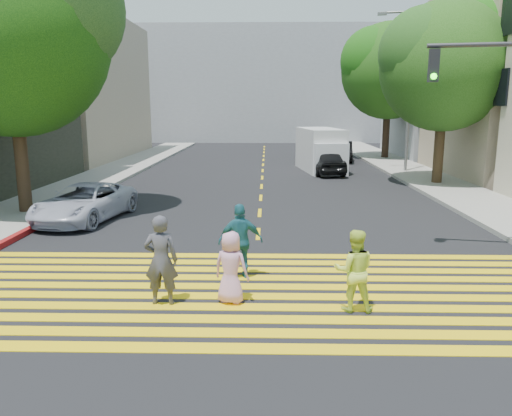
{
  "coord_description": "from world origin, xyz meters",
  "views": [
    {
      "loc": [
        0.25,
        -8.4,
        3.72
      ],
      "look_at": [
        0.0,
        3.0,
        1.4
      ],
      "focal_mm": 35.0,
      "sensor_mm": 36.0,
      "label": 1
    }
  ],
  "objects_px": {
    "dark_car_near": "(326,162)",
    "pedestrian_man": "(161,260)",
    "silver_car": "(312,148)",
    "tree_right_near": "(447,59)",
    "pedestrian_extra": "(241,241)",
    "pedestrian_woman": "(354,270)",
    "tree_left": "(12,27)",
    "tree_right_far": "(390,66)",
    "pedestrian_child": "(231,267)",
    "white_sedan": "(85,203)",
    "white_van": "(321,151)",
    "dark_car_parked": "(341,151)"
  },
  "relations": [
    {
      "from": "dark_car_near",
      "to": "pedestrian_man",
      "type": "bearing_deg",
      "value": 67.37
    },
    {
      "from": "silver_car",
      "to": "tree_right_near",
      "type": "bearing_deg",
      "value": 101.97
    },
    {
      "from": "pedestrian_extra",
      "to": "dark_car_near",
      "type": "height_order",
      "value": "pedestrian_extra"
    },
    {
      "from": "pedestrian_woman",
      "to": "pedestrian_extra",
      "type": "relative_size",
      "value": 0.93
    },
    {
      "from": "tree_left",
      "to": "silver_car",
      "type": "height_order",
      "value": "tree_left"
    },
    {
      "from": "tree_right_far",
      "to": "dark_car_near",
      "type": "relative_size",
      "value": 2.41
    },
    {
      "from": "tree_left",
      "to": "pedestrian_extra",
      "type": "relative_size",
      "value": 5.58
    },
    {
      "from": "pedestrian_man",
      "to": "pedestrian_woman",
      "type": "bearing_deg",
      "value": 176.72
    },
    {
      "from": "tree_right_far",
      "to": "pedestrian_child",
      "type": "height_order",
      "value": "tree_right_far"
    },
    {
      "from": "tree_right_far",
      "to": "white_sedan",
      "type": "distance_m",
      "value": 25.54
    },
    {
      "from": "white_sedan",
      "to": "white_van",
      "type": "xyz_separation_m",
      "value": [
        9.22,
        13.3,
        0.56
      ]
    },
    {
      "from": "tree_right_far",
      "to": "pedestrian_extra",
      "type": "distance_m",
      "value": 27.81
    },
    {
      "from": "pedestrian_woman",
      "to": "pedestrian_man",
      "type": "bearing_deg",
      "value": 0.15
    },
    {
      "from": "tree_left",
      "to": "pedestrian_extra",
      "type": "xyz_separation_m",
      "value": [
        7.77,
        -6.4,
        -5.43
      ]
    },
    {
      "from": "tree_left",
      "to": "pedestrian_man",
      "type": "xyz_separation_m",
      "value": [
        6.34,
        -7.94,
        -5.39
      ]
    },
    {
      "from": "white_sedan",
      "to": "dark_car_parked",
      "type": "height_order",
      "value": "dark_car_parked"
    },
    {
      "from": "pedestrian_child",
      "to": "silver_car",
      "type": "relative_size",
      "value": 0.32
    },
    {
      "from": "tree_right_far",
      "to": "white_sedan",
      "type": "bearing_deg",
      "value": -126.02
    },
    {
      "from": "dark_car_near",
      "to": "silver_car",
      "type": "distance_m",
      "value": 10.03
    },
    {
      "from": "pedestrian_man",
      "to": "white_van",
      "type": "height_order",
      "value": "white_van"
    },
    {
      "from": "pedestrian_man",
      "to": "white_sedan",
      "type": "height_order",
      "value": "pedestrian_man"
    },
    {
      "from": "white_sedan",
      "to": "dark_car_parked",
      "type": "relative_size",
      "value": 1.06
    },
    {
      "from": "silver_car",
      "to": "dark_car_near",
      "type": "bearing_deg",
      "value": 82.0
    },
    {
      "from": "silver_car",
      "to": "dark_car_parked",
      "type": "distance_m",
      "value": 3.58
    },
    {
      "from": "white_van",
      "to": "pedestrian_man",
      "type": "bearing_deg",
      "value": -112.12
    },
    {
      "from": "pedestrian_child",
      "to": "silver_car",
      "type": "xyz_separation_m",
      "value": [
        4.11,
        28.77,
        -0.06
      ]
    },
    {
      "from": "tree_left",
      "to": "white_van",
      "type": "xyz_separation_m",
      "value": [
        11.52,
        12.43,
        -5.09
      ]
    },
    {
      "from": "pedestrian_child",
      "to": "silver_car",
      "type": "distance_m",
      "value": 29.07
    },
    {
      "from": "pedestrian_extra",
      "to": "dark_car_near",
      "type": "bearing_deg",
      "value": -111.28
    },
    {
      "from": "tree_left",
      "to": "silver_car",
      "type": "bearing_deg",
      "value": 60.67
    },
    {
      "from": "white_sedan",
      "to": "silver_car",
      "type": "height_order",
      "value": "silver_car"
    },
    {
      "from": "tree_right_near",
      "to": "tree_right_far",
      "type": "bearing_deg",
      "value": 88.53
    },
    {
      "from": "pedestrian_man",
      "to": "white_van",
      "type": "xyz_separation_m",
      "value": [
        5.18,
        20.38,
        0.3
      ]
    },
    {
      "from": "white_van",
      "to": "tree_left",
      "type": "bearing_deg",
      "value": -140.67
    },
    {
      "from": "tree_left",
      "to": "pedestrian_extra",
      "type": "distance_m",
      "value": 11.44
    },
    {
      "from": "white_sedan",
      "to": "dark_car_near",
      "type": "xyz_separation_m",
      "value": [
        9.34,
        11.77,
        0.07
      ]
    },
    {
      "from": "pedestrian_child",
      "to": "white_van",
      "type": "relative_size",
      "value": 0.26
    },
    {
      "from": "white_van",
      "to": "pedestrian_extra",
      "type": "bearing_deg",
      "value": -109.13
    },
    {
      "from": "pedestrian_woman",
      "to": "pedestrian_child",
      "type": "relative_size",
      "value": 1.09
    },
    {
      "from": "pedestrian_man",
      "to": "dark_car_near",
      "type": "height_order",
      "value": "pedestrian_man"
    },
    {
      "from": "tree_left",
      "to": "tree_right_near",
      "type": "distance_m",
      "value": 18.05
    },
    {
      "from": "tree_left",
      "to": "tree_right_far",
      "type": "distance_m",
      "value": 25.61
    },
    {
      "from": "pedestrian_man",
      "to": "white_sedan",
      "type": "bearing_deg",
      "value": -60.07
    },
    {
      "from": "tree_right_far",
      "to": "tree_right_near",
      "type": "bearing_deg",
      "value": -91.47
    },
    {
      "from": "tree_right_near",
      "to": "pedestrian_child",
      "type": "distance_m",
      "value": 18.14
    },
    {
      "from": "white_sedan",
      "to": "dark_car_near",
      "type": "distance_m",
      "value": 15.03
    },
    {
      "from": "tree_left",
      "to": "pedestrian_child",
      "type": "bearing_deg",
      "value": -45.67
    },
    {
      "from": "pedestrian_man",
      "to": "white_van",
      "type": "relative_size",
      "value": 0.32
    },
    {
      "from": "pedestrian_child",
      "to": "dark_car_parked",
      "type": "relative_size",
      "value": 0.34
    },
    {
      "from": "tree_right_near",
      "to": "silver_car",
      "type": "height_order",
      "value": "tree_right_near"
    }
  ]
}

